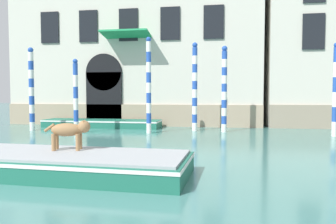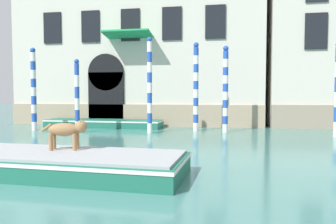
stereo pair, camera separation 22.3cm
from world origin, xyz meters
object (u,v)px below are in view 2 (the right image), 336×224
Objects in this scene: boat_foreground at (59,162)px; mooring_pole_1 at (34,89)px; mooring_pole_5 at (225,89)px; dog_on_deck at (67,130)px; boat_moored_near_palazzo at (104,123)px; mooring_pole_0 at (150,85)px; mooring_pole_3 at (77,96)px; mooring_pole_4 at (196,87)px.

mooring_pole_1 is at bearing 127.72° from boat_foreground.
boat_foreground is 1.44× the size of mooring_pole_5.
boat_foreground is at bearing -107.32° from dog_on_deck.
boat_moored_near_palazzo is at bearing 95.98° from dog_on_deck.
boat_foreground is 1.33× the size of mooring_pole_0.
boat_moored_near_palazzo is 3.29m from mooring_pole_3.
boat_moored_near_palazzo is 5.96m from mooring_pole_4.
dog_on_deck is 8.15m from mooring_pole_0.
dog_on_deck is 0.26× the size of mooring_pole_1.
boat_foreground is 10.28m from mooring_pole_4.
mooring_pole_0 is at bearing 90.42° from boat_foreground.
mooring_pole_1 is 1.19× the size of mooring_pole_3.
dog_on_deck is 0.31× the size of mooring_pole_3.
boat_moored_near_palazzo is at bearing 108.13° from boat_foreground.
mooring_pole_1 reaches higher than boat_foreground.
mooring_pole_3 is at bearing -172.81° from mooring_pole_0.
dog_on_deck reaches higher than boat_moored_near_palazzo.
boat_foreground is 1.71× the size of mooring_pole_3.
boat_foreground is at bearing -67.59° from mooring_pole_3.
mooring_pole_1 is (-6.05, 8.60, 1.93)m from boat_foreground.
mooring_pole_3 is (-3.60, -0.45, -0.53)m from mooring_pole_0.
boat_foreground is 0.84m from dog_on_deck.
mooring_pole_4 reaches higher than mooring_pole_3.
mooring_pole_5 is (7.28, 1.56, 0.35)m from mooring_pole_3.
mooring_pole_4 is at bearing 32.20° from mooring_pole_0.
mooring_pole_5 is (7.00, -1.29, 1.97)m from boat_moored_near_palazzo.
mooring_pole_3 reaches higher than boat_foreground.
mooring_pole_4 reaches higher than boat_foreground.
mooring_pole_4 is 1.06× the size of mooring_pole_5.
mooring_pole_3 is at bearing 103.40° from dog_on_deck.
mooring_pole_0 is at bearing -147.80° from mooring_pole_4.
boat_foreground is 5.46× the size of dog_on_deck.
boat_moored_near_palazzo is 1.49× the size of mooring_pole_4.
mooring_pole_0 is 3.85m from mooring_pole_5.
mooring_pole_0 is 1.02× the size of mooring_pole_4.
mooring_pole_5 reaches higher than dog_on_deck.
dog_on_deck is 0.17× the size of boat_moored_near_palazzo.
mooring_pole_5 reaches higher than boat_moored_near_palazzo.
mooring_pole_4 is at bearing 65.17° from dog_on_deck.
mooring_pole_0 is 3.67m from mooring_pole_3.
mooring_pole_1 is 0.95× the size of mooring_pole_4.
mooring_pole_1 is 10.09m from mooring_pole_5.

